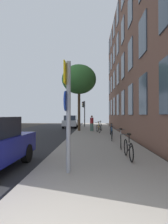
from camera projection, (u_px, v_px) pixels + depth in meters
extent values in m
plane|color=#332D28|center=(59.00, 133.00, 16.66)|extent=(41.80, 41.80, 0.00)
cube|color=#232326|center=(36.00, 133.00, 16.76)|extent=(7.00, 38.00, 0.01)
cube|color=gray|center=(97.00, 133.00, 16.51)|extent=(4.20, 38.00, 0.12)
cube|color=brown|center=(126.00, 56.00, 16.01)|extent=(0.50, 27.00, 13.88)
cube|color=#384756|center=(167.00, 85.00, 6.59)|extent=(0.06, 1.44, 2.13)
cube|color=#384756|center=(143.00, 95.00, 9.71)|extent=(0.06, 1.44, 2.13)
cube|color=#384756|center=(130.00, 100.00, 12.83)|extent=(0.06, 1.44, 2.13)
cube|color=#384756|center=(123.00, 103.00, 15.95)|extent=(0.06, 1.44, 2.13)
cube|color=#384756|center=(118.00, 105.00, 19.08)|extent=(0.06, 1.44, 2.13)
cube|color=#384756|center=(114.00, 106.00, 22.20)|extent=(0.06, 1.44, 2.13)
cube|color=#384756|center=(111.00, 107.00, 25.32)|extent=(0.06, 1.44, 2.13)
cube|color=#384756|center=(109.00, 108.00, 28.44)|extent=(0.06, 1.44, 2.13)
cube|color=#384756|center=(143.00, 36.00, 9.77)|extent=(0.06, 1.44, 2.13)
cube|color=#384756|center=(130.00, 55.00, 12.89)|extent=(0.06, 1.44, 2.13)
cube|color=#384756|center=(123.00, 67.00, 16.01)|extent=(0.06, 1.44, 2.13)
cube|color=#384756|center=(118.00, 74.00, 19.13)|extent=(0.06, 1.44, 2.13)
cube|color=#384756|center=(114.00, 80.00, 22.25)|extent=(0.06, 1.44, 2.13)
cube|color=#384756|center=(111.00, 84.00, 25.37)|extent=(0.06, 1.44, 2.13)
cube|color=#384756|center=(109.00, 88.00, 28.49)|extent=(0.06, 1.44, 2.13)
cube|color=#384756|center=(130.00, 10.00, 12.94)|extent=(0.06, 1.44, 2.13)
cube|color=#384756|center=(123.00, 31.00, 16.06)|extent=(0.06, 1.44, 2.13)
cube|color=#384756|center=(118.00, 44.00, 19.18)|extent=(0.06, 1.44, 2.13)
cube|color=#384756|center=(114.00, 54.00, 22.31)|extent=(0.06, 1.44, 2.13)
cube|color=#384756|center=(111.00, 62.00, 25.43)|extent=(0.06, 1.44, 2.13)
cube|color=#384756|center=(109.00, 68.00, 28.55)|extent=(0.06, 1.44, 2.13)
cube|color=#384756|center=(118.00, 14.00, 19.24)|extent=(0.06, 1.44, 2.13)
cube|color=#384756|center=(114.00, 28.00, 22.36)|extent=(0.06, 1.44, 2.13)
cube|color=#384756|center=(111.00, 39.00, 25.48)|extent=(0.06, 1.44, 2.13)
cube|color=#384756|center=(109.00, 47.00, 28.60)|extent=(0.06, 1.44, 2.13)
cylinder|color=gray|center=(68.00, 117.00, 4.94)|extent=(0.12, 0.12, 3.04)
cube|color=yellow|center=(66.00, 74.00, 4.96)|extent=(0.03, 0.60, 0.60)
cylinder|color=#14339E|center=(66.00, 101.00, 4.95)|extent=(0.03, 0.56, 0.56)
cylinder|color=black|center=(85.00, 114.00, 24.43)|extent=(0.12, 0.12, 3.46)
cube|color=black|center=(83.00, 104.00, 24.46)|extent=(0.20, 0.24, 0.80)
sphere|color=#4B0707|center=(83.00, 103.00, 24.47)|extent=(0.16, 0.16, 0.16)
sphere|color=orange|center=(83.00, 104.00, 24.47)|extent=(0.16, 0.16, 0.16)
sphere|color=#083E11|center=(83.00, 106.00, 24.46)|extent=(0.16, 0.16, 0.16)
cylinder|color=#4C3823|center=(79.00, 110.00, 18.21)|extent=(0.26, 0.26, 4.14)
ellipsoid|color=#387533|center=(79.00, 79.00, 18.26)|extent=(3.46, 3.46, 2.94)
torus|color=black|center=(126.00, 147.00, 6.99)|extent=(0.04, 0.63, 0.63)
torus|color=black|center=(131.00, 153.00, 5.99)|extent=(0.04, 0.63, 0.63)
cylinder|color=black|center=(128.00, 145.00, 6.49)|extent=(0.05, 0.85, 0.04)
cylinder|color=black|center=(130.00, 148.00, 6.24)|extent=(0.05, 0.51, 0.28)
cylinder|color=black|center=(129.00, 139.00, 6.35)|extent=(0.04, 0.04, 0.28)
cube|color=black|center=(129.00, 134.00, 6.35)|extent=(0.10, 0.24, 0.06)
cylinder|color=#4C4C4C|center=(126.00, 134.00, 6.99)|extent=(0.42, 0.03, 0.03)
torus|color=black|center=(121.00, 139.00, 9.40)|extent=(0.14, 0.63, 0.63)
torus|color=black|center=(121.00, 142.00, 8.37)|extent=(0.14, 0.63, 0.63)
cylinder|color=#99999E|center=(121.00, 137.00, 8.88)|extent=(0.18, 0.89, 0.04)
cylinder|color=#99999E|center=(121.00, 139.00, 8.62)|extent=(0.13, 0.54, 0.29)
cylinder|color=#99999E|center=(121.00, 132.00, 8.73)|extent=(0.04, 0.04, 0.28)
cube|color=black|center=(121.00, 129.00, 8.74)|extent=(0.10, 0.24, 0.06)
cylinder|color=#4C4C4C|center=(121.00, 129.00, 9.40)|extent=(0.42, 0.09, 0.03)
torus|color=black|center=(112.00, 134.00, 11.80)|extent=(0.10, 0.62, 0.61)
torus|color=black|center=(112.00, 136.00, 10.77)|extent=(0.10, 0.62, 0.61)
cylinder|color=#194C99|center=(112.00, 132.00, 11.29)|extent=(0.13, 0.88, 0.04)
cylinder|color=#194C99|center=(112.00, 134.00, 11.03)|extent=(0.09, 0.53, 0.29)
cylinder|color=#194C99|center=(112.00, 129.00, 11.14)|extent=(0.04, 0.04, 0.28)
cube|color=black|center=(112.00, 126.00, 11.14)|extent=(0.10, 0.24, 0.06)
cylinder|color=#4C4C4C|center=(112.00, 127.00, 11.81)|extent=(0.42, 0.07, 0.03)
torus|color=black|center=(111.00, 131.00, 14.19)|extent=(0.05, 0.65, 0.65)
torus|color=black|center=(112.00, 132.00, 13.16)|extent=(0.05, 0.65, 0.65)
cylinder|color=#194C99|center=(111.00, 129.00, 13.68)|extent=(0.05, 0.88, 0.04)
cylinder|color=#194C99|center=(112.00, 130.00, 13.42)|extent=(0.05, 0.53, 0.29)
cylinder|color=#194C99|center=(111.00, 126.00, 13.53)|extent=(0.04, 0.04, 0.28)
cube|color=black|center=(111.00, 124.00, 13.53)|extent=(0.10, 0.24, 0.06)
cylinder|color=#4C4C4C|center=(111.00, 124.00, 14.20)|extent=(0.42, 0.03, 0.03)
torus|color=black|center=(97.00, 128.00, 16.59)|extent=(0.17, 0.69, 0.70)
torus|color=black|center=(99.00, 129.00, 15.64)|extent=(0.17, 0.69, 0.70)
cylinder|color=#C68C19|center=(98.00, 126.00, 16.11)|extent=(0.19, 0.81, 0.04)
cylinder|color=#C68C19|center=(99.00, 128.00, 15.88)|extent=(0.14, 0.49, 0.27)
cylinder|color=#C68C19|center=(99.00, 124.00, 15.98)|extent=(0.04, 0.04, 0.28)
cube|color=black|center=(99.00, 122.00, 15.98)|extent=(0.10, 0.24, 0.06)
cylinder|color=#4C4C4C|center=(97.00, 122.00, 16.60)|extent=(0.42, 0.11, 0.03)
torus|color=black|center=(99.00, 127.00, 19.02)|extent=(0.13, 0.69, 0.69)
torus|color=black|center=(101.00, 127.00, 17.97)|extent=(0.13, 0.69, 0.69)
cylinder|color=black|center=(100.00, 125.00, 18.50)|extent=(0.17, 0.90, 0.04)
cylinder|color=black|center=(101.00, 126.00, 18.23)|extent=(0.12, 0.54, 0.29)
cylinder|color=black|center=(100.00, 123.00, 18.35)|extent=(0.04, 0.04, 0.28)
cube|color=black|center=(100.00, 121.00, 18.35)|extent=(0.10, 0.24, 0.06)
cylinder|color=#4C4C4C|center=(99.00, 122.00, 19.03)|extent=(0.42, 0.09, 0.03)
cylinder|color=#33594C|center=(91.00, 127.00, 17.85)|extent=(0.14, 0.14, 0.75)
cylinder|color=#33594C|center=(93.00, 127.00, 17.84)|extent=(0.14, 0.14, 0.75)
cylinder|color=maroon|center=(92.00, 120.00, 17.85)|extent=(0.46, 0.46, 0.56)
sphere|color=brown|center=(92.00, 116.00, 17.86)|extent=(0.20, 0.20, 0.20)
cylinder|color=black|center=(27.00, 153.00, 6.40)|extent=(0.22, 0.64, 0.64)
cube|color=silver|center=(71.00, 123.00, 23.73)|extent=(1.78, 4.36, 0.70)
cube|color=#2D3847|center=(71.00, 118.00, 23.52)|extent=(1.48, 2.45, 0.60)
cylinder|color=black|center=(66.00, 125.00, 25.15)|extent=(0.22, 0.64, 0.64)
cylinder|color=black|center=(78.00, 125.00, 25.08)|extent=(0.22, 0.64, 0.64)
cylinder|color=black|center=(63.00, 126.00, 22.37)|extent=(0.22, 0.64, 0.64)
cylinder|color=black|center=(76.00, 126.00, 22.30)|extent=(0.22, 0.64, 0.64)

